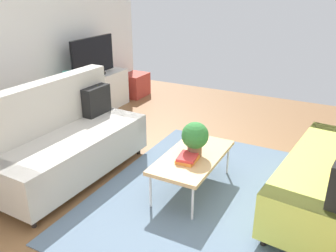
# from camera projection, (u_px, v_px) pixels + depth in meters

# --- Properties ---
(ground_plane) EXTENTS (7.68, 7.68, 0.00)m
(ground_plane) POSITION_uv_depth(u_px,v_px,m) (185.00, 192.00, 3.87)
(ground_plane) COLOR brown
(area_rug) EXTENTS (2.90, 2.20, 0.01)m
(area_rug) POSITION_uv_depth(u_px,v_px,m) (207.00, 196.00, 3.79)
(area_rug) COLOR slate
(area_rug) RESTS_ON ground_plane
(couch_beige) EXTENTS (1.93, 0.90, 1.10)m
(couch_beige) POSITION_uv_depth(u_px,v_px,m) (65.00, 140.00, 4.05)
(couch_beige) COLOR #B2ADA3
(couch_beige) RESTS_ON ground_plane
(coffee_table) EXTENTS (1.10, 0.56, 0.42)m
(coffee_table) POSITION_uv_depth(u_px,v_px,m) (193.00, 157.00, 3.77)
(coffee_table) COLOR tan
(coffee_table) RESTS_ON ground_plane
(tv_console) EXTENTS (1.40, 0.44, 0.64)m
(tv_console) POSITION_uv_depth(u_px,v_px,m) (95.00, 94.00, 6.09)
(tv_console) COLOR silver
(tv_console) RESTS_ON ground_plane
(tv) EXTENTS (1.00, 0.20, 0.64)m
(tv) POSITION_uv_depth(u_px,v_px,m) (93.00, 58.00, 5.84)
(tv) COLOR black
(tv) RESTS_ON tv_console
(storage_trunk) EXTENTS (0.52, 0.40, 0.44)m
(storage_trunk) POSITION_uv_depth(u_px,v_px,m) (135.00, 85.00, 6.98)
(storage_trunk) COLOR #B2382D
(storage_trunk) RESTS_ON ground_plane
(potted_plant) EXTENTS (0.28, 0.28, 0.37)m
(potted_plant) POSITION_uv_depth(u_px,v_px,m) (195.00, 137.00, 3.68)
(potted_plant) COLOR brown
(potted_plant) RESTS_ON coffee_table
(table_book_0) EXTENTS (0.24, 0.19, 0.03)m
(table_book_0) POSITION_uv_depth(u_px,v_px,m) (188.00, 159.00, 3.64)
(table_book_0) COLOR orange
(table_book_0) RESTS_ON coffee_table
(table_book_1) EXTENTS (0.26, 0.21, 0.03)m
(table_book_1) POSITION_uv_depth(u_px,v_px,m) (188.00, 157.00, 3.62)
(table_book_1) COLOR red
(table_book_1) RESTS_ON table_book_0
(vase_0) EXTENTS (0.12, 0.12, 0.20)m
(vase_0) POSITION_uv_depth(u_px,v_px,m) (67.00, 78.00, 5.48)
(vase_0) COLOR #33B29E
(vase_0) RESTS_ON tv_console
(vase_1) EXTENTS (0.14, 0.14, 0.14)m
(vase_1) POSITION_uv_depth(u_px,v_px,m) (75.00, 77.00, 5.63)
(vase_1) COLOR #33B29E
(vase_1) RESTS_ON tv_console
(bottle_0) EXTENTS (0.05, 0.05, 0.16)m
(bottle_0) POSITION_uv_depth(u_px,v_px,m) (87.00, 74.00, 5.75)
(bottle_0) COLOR #262626
(bottle_0) RESTS_ON tv_console
(bottle_1) EXTENTS (0.05, 0.05, 0.22)m
(bottle_1) POSITION_uv_depth(u_px,v_px,m) (91.00, 71.00, 5.82)
(bottle_1) COLOR orange
(bottle_1) RESTS_ON tv_console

